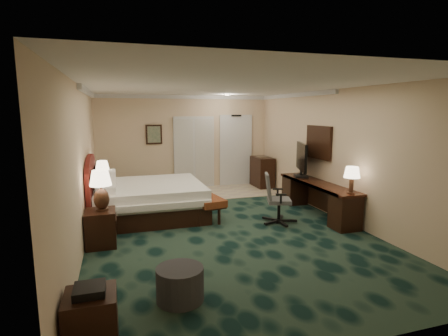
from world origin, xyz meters
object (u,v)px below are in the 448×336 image
object	(u,v)px
lamp_near	(101,190)
desk	(317,199)
desk_chair	(279,198)
ottoman	(180,284)
nightstand_near	(101,228)
bed	(150,200)
nightstand_far	(104,197)
bed_bench	(202,205)
tv	(301,160)
lamp_far	(103,173)
side_table	(91,319)
minibar	(262,172)

from	to	relation	value
lamp_near	desk	bearing A→B (deg)	6.06
lamp_near	desk_chair	xyz separation A→B (m)	(3.36, 0.19, -0.43)
ottoman	desk_chair	size ratio (longest dim) A/B	0.56
lamp_near	desk_chair	bearing A→B (deg)	3.20
ottoman	desk_chair	bearing A→B (deg)	43.75
ottoman	nightstand_near	bearing A→B (deg)	114.56
ottoman	bed	bearing A→B (deg)	90.23
nightstand_near	nightstand_far	world-z (taller)	nightstand_near
bed_bench	tv	size ratio (longest dim) A/B	1.40
nightstand_far	tv	distance (m)	4.70
desk	desk_chair	size ratio (longest dim) A/B	2.44
nightstand_near	lamp_near	world-z (taller)	lamp_near
lamp_far	desk	xyz separation A→B (m)	(4.47, -1.91, -0.47)
side_table	minibar	world-z (taller)	minibar
nightstand_near	bed	bearing A→B (deg)	57.51
bed	nightstand_far	bearing A→B (deg)	137.79
desk_chair	bed_bench	bearing A→B (deg)	165.57
nightstand_near	bed_bench	bearing A→B (deg)	28.69
nightstand_near	minibar	world-z (taller)	minibar
bed	lamp_near	world-z (taller)	lamp_near
bed	desk	size ratio (longest dim) A/B	0.89
nightstand_far	ottoman	world-z (taller)	nightstand_far
lamp_near	lamp_far	world-z (taller)	lamp_near
nightstand_far	tv	size ratio (longest dim) A/B	0.52
desk	bed	bearing A→B (deg)	163.98
lamp_near	ottoman	size ratio (longest dim) A/B	1.19
desk	lamp_far	bearing A→B (deg)	156.91
nightstand_near	side_table	world-z (taller)	nightstand_near
ottoman	desk	xyz separation A→B (m)	(3.48, 2.61, 0.16)
ottoman	lamp_near	bearing A→B (deg)	113.50
lamp_far	bed_bench	world-z (taller)	lamp_far
ottoman	desk_chair	world-z (taller)	desk_chair
lamp_near	lamp_far	xyz separation A→B (m)	(-0.06, 2.37, -0.12)
lamp_far	desk_chair	size ratio (longest dim) A/B	0.58
desk	minibar	size ratio (longest dim) A/B	2.78
lamp_far	tv	world-z (taller)	tv
tv	minibar	distance (m)	2.42
tv	desk_chair	distance (m)	1.54
minibar	ottoman	bearing A→B (deg)	-121.75
lamp_far	minibar	bearing A→B (deg)	14.02
bed_bench	lamp_near	bearing A→B (deg)	-161.37
bed	nightstand_near	size ratio (longest dim) A/B	3.68
lamp_far	tv	xyz separation A→B (m)	(4.45, -1.21, 0.29)
lamp_near	side_table	distance (m)	2.77
side_table	desk	size ratio (longest dim) A/B	0.21
bed	desk	world-z (taller)	desk
desk_chair	minibar	bearing A→B (deg)	90.68
bed_bench	tv	distance (m)	2.57
lamp_near	tv	distance (m)	4.55
bed	lamp_far	distance (m)	1.41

